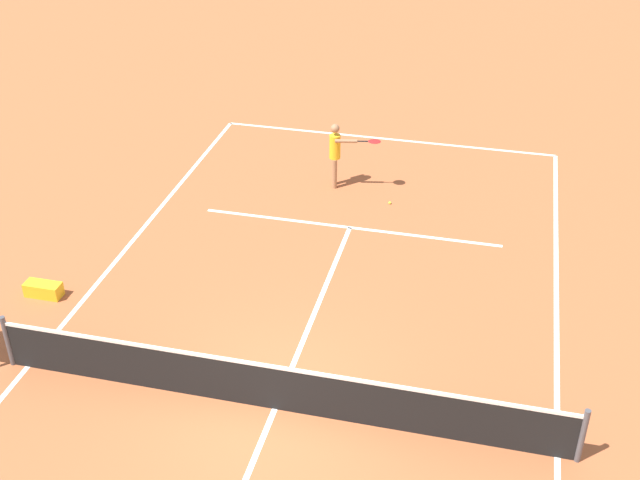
# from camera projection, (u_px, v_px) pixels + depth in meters

# --- Properties ---
(ground_plane) EXTENTS (60.00, 60.00, 0.00)m
(ground_plane) POSITION_uv_depth(u_px,v_px,m) (275.00, 409.00, 14.05)
(ground_plane) COLOR #AD5933
(court_lines) EXTENTS (9.52, 22.86, 0.01)m
(court_lines) POSITION_uv_depth(u_px,v_px,m) (275.00, 408.00, 14.05)
(court_lines) COLOR white
(court_lines) RESTS_ON ground
(tennis_net) EXTENTS (10.12, 0.10, 1.07)m
(tennis_net) POSITION_uv_depth(u_px,v_px,m) (274.00, 387.00, 13.79)
(tennis_net) COLOR #4C4C51
(tennis_net) RESTS_ON ground
(player_serving) EXTENTS (1.32, 0.45, 1.71)m
(player_serving) POSITION_uv_depth(u_px,v_px,m) (337.00, 150.00, 20.47)
(player_serving) COLOR #9E704C
(player_serving) RESTS_ON ground
(tennis_ball) EXTENTS (0.07, 0.07, 0.07)m
(tennis_ball) POSITION_uv_depth(u_px,v_px,m) (390.00, 203.00, 20.18)
(tennis_ball) COLOR #CCE033
(tennis_ball) RESTS_ON ground
(equipment_bag) EXTENTS (0.76, 0.32, 0.30)m
(equipment_bag) POSITION_uv_depth(u_px,v_px,m) (43.00, 290.00, 16.81)
(equipment_bag) COLOR yellow
(equipment_bag) RESTS_ON ground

